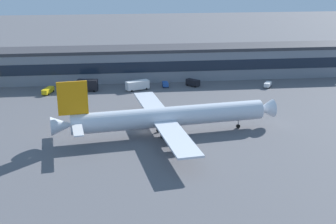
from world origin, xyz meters
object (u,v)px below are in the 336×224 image
Objects in this scene: catering_truck at (88,85)px; follow_me_car at (268,84)px; fuel_truck at (138,85)px; belt_loader at (48,90)px; traffic_cone_0 at (186,148)px; airliner at (166,117)px; baggage_tug at (165,84)px; crew_van at (193,82)px.

catering_truck is 1.59× the size of follow_me_car.
fuel_truck reaches higher than belt_loader.
traffic_cone_0 is at bearing -53.65° from belt_loader.
fuel_truck is (-5.03, 45.88, -3.13)m from airliner.
fuel_truck is 1.17× the size of catering_truck.
baggage_tug is at bearing 3.98° from catering_truck.
crew_van is 10.40m from baggage_tug.
follow_me_car is 79.45m from belt_loader.
airliner is 46.26m from fuel_truck.
traffic_cone_0 is at bearing -81.11° from fuel_truck.
crew_van is at bearing 4.19° from belt_loader.
crew_van reaches higher than follow_me_car.
airliner is at bearing -107.87° from crew_van.
catering_truck reaches higher than follow_me_car.
fuel_truck is 1.86× the size of follow_me_car.
crew_van is at bearing 170.46° from follow_me_car.
belt_loader reaches higher than baggage_tug.
airliner is 61.42m from follow_me_car.
crew_van reaches higher than belt_loader.
belt_loader is (-52.30, -3.83, -0.31)m from crew_van.
crew_van reaches higher than baggage_tug.
fuel_truck is 2.44× the size of baggage_tug.
belt_loader is at bearing 129.40° from airliner.
airliner reaches higher than follow_me_car.
follow_me_car is at bearing 54.25° from traffic_cone_0.
airliner is at bearing -63.91° from catering_truck.
catering_truck is (-17.81, 0.75, 0.41)m from fuel_truck.
crew_van is 20.82m from fuel_truck.
belt_loader is at bearing 179.47° from follow_me_car.
crew_van is 38.52m from catering_truck.
follow_me_car is 66.79m from traffic_cone_0.
crew_van is 0.60× the size of fuel_truck.
airliner is 12.77× the size of follow_me_car.
belt_loader is (-13.83, -1.99, -1.14)m from catering_truck.
airliner is 11.45× the size of crew_van.
airliner is 16.73× the size of baggage_tug.
belt_loader is (-36.67, 44.64, -3.86)m from airliner.
airliner is 51.05m from crew_van.
crew_van is 1.46× the size of baggage_tug.
catering_truck is 12.96× the size of traffic_cone_0.
crew_van is at bearing -0.66° from baggage_tug.
follow_me_car is at bearing -0.53° from belt_loader.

